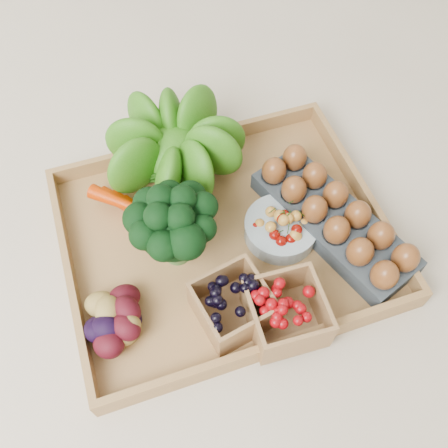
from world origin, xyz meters
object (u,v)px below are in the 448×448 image
object	(u,v)px
tray	(224,240)
egg_carton	(333,222)
broccoli	(175,236)
cherry_bowl	(281,229)

from	to	relation	value
tray	egg_carton	xyz separation A→B (m)	(0.19, -0.04, 0.03)
tray	egg_carton	distance (m)	0.20
broccoli	cherry_bowl	bearing A→B (deg)	-5.90
broccoli	egg_carton	distance (m)	0.28
tray	cherry_bowl	size ratio (longest dim) A/B	4.26
broccoli	tray	bearing A→B (deg)	3.75
cherry_bowl	egg_carton	bearing A→B (deg)	-10.86
tray	cherry_bowl	world-z (taller)	cherry_bowl
broccoli	cherry_bowl	size ratio (longest dim) A/B	1.19
broccoli	cherry_bowl	distance (m)	0.19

